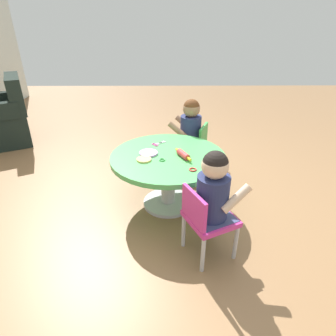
% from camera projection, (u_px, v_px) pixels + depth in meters
% --- Properties ---
extents(ground_plane, '(10.00, 10.00, 0.00)m').
position_uv_depth(ground_plane, '(168.00, 204.00, 2.55)').
color(ground_plane, olive).
extents(craft_table, '(0.95, 0.95, 0.49)m').
position_uv_depth(craft_table, '(168.00, 166.00, 2.38)').
color(craft_table, silver).
rests_on(craft_table, ground).
extents(child_chair_left, '(0.40, 0.40, 0.54)m').
position_uv_depth(child_chair_left, '(206.00, 219.00, 1.88)').
color(child_chair_left, '#B7B7BC').
rests_on(child_chair_left, ground).
extents(seated_child_left, '(0.39, 0.43, 0.51)m').
position_uv_depth(seated_child_left, '(214.00, 188.00, 1.78)').
color(seated_child_left, '#3F4772').
rests_on(seated_child_left, ground).
extents(child_chair_right, '(0.39, 0.39, 0.54)m').
position_uv_depth(child_chair_right, '(193.00, 146.00, 2.94)').
color(child_chair_right, '#B7B7BC').
rests_on(child_chair_right, ground).
extents(seated_child_right, '(0.37, 0.42, 0.51)m').
position_uv_depth(seated_child_right, '(190.00, 125.00, 2.85)').
color(seated_child_right, '#3F4772').
rests_on(seated_child_right, ground).
extents(armchair_dark, '(0.95, 0.96, 0.85)m').
position_uv_depth(armchair_dark, '(1.00, 120.00, 3.67)').
color(armchair_dark, black).
rests_on(armchair_dark, ground).
extents(rolling_pin, '(0.22, 0.12, 0.05)m').
position_uv_depth(rolling_pin, '(183.00, 154.00, 2.28)').
color(rolling_pin, '#D83F3F').
rests_on(rolling_pin, craft_table).
extents(craft_scissors, '(0.13, 0.14, 0.01)m').
position_uv_depth(craft_scissors, '(157.00, 144.00, 2.52)').
color(craft_scissors, silver).
rests_on(craft_scissors, craft_table).
extents(playdough_blob_0, '(0.15, 0.15, 0.02)m').
position_uv_depth(playdough_blob_0, '(148.00, 153.00, 2.34)').
color(playdough_blob_0, '#CC99E5').
rests_on(playdough_blob_0, craft_table).
extents(playdough_blob_1, '(0.12, 0.12, 0.01)m').
position_uv_depth(playdough_blob_1, '(144.00, 159.00, 2.24)').
color(playdough_blob_1, '#F2CC72').
rests_on(playdough_blob_1, craft_table).
extents(cookie_cutter_0, '(0.05, 0.05, 0.01)m').
position_uv_depth(cookie_cutter_0, '(162.00, 160.00, 2.24)').
color(cookie_cutter_0, '#4CB259').
rests_on(cookie_cutter_0, craft_table).
extents(cookie_cutter_1, '(0.06, 0.06, 0.01)m').
position_uv_depth(cookie_cutter_1, '(193.00, 169.00, 2.09)').
color(cookie_cutter_1, red).
rests_on(cookie_cutter_1, craft_table).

